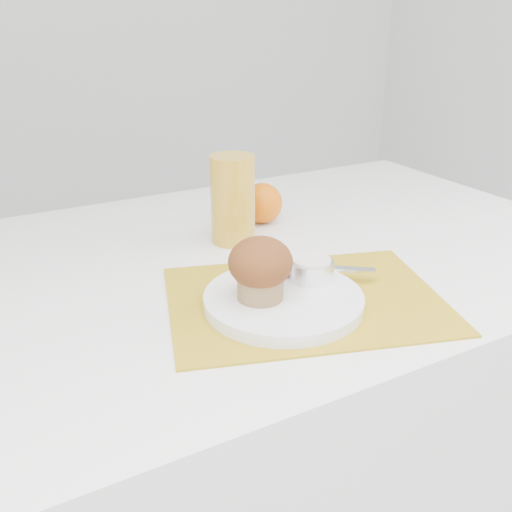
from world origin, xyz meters
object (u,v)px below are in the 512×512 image
juice_glass (233,200)px  table (271,418)px  muffin (260,267)px  orange (262,203)px  plate (283,300)px

juice_glass → table: bearing=-55.3°
table → juice_glass: (-0.05, 0.07, 0.45)m
table → muffin: muffin is taller
orange → juice_glass: (-0.09, -0.06, 0.04)m
muffin → orange: bearing=60.1°
plate → juice_glass: 0.27m
table → orange: orange is taller
plate → muffin: size_ratio=2.55×
plate → orange: 0.35m
plate → juice_glass: bearing=78.5°
muffin → table: bearing=55.1°
juice_glass → orange: bearing=32.9°
table → muffin: 0.50m
table → juice_glass: 0.46m
plate → orange: (0.15, 0.32, 0.03)m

